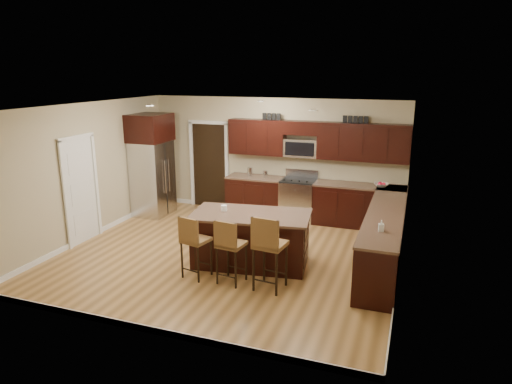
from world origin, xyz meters
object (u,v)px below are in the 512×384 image
at_px(range, 298,199).
at_px(refrigerator, 152,164).
at_px(stool_left, 193,240).
at_px(stool_mid, 229,244).
at_px(stool_right, 268,245).
at_px(island, 251,240).

relative_size(range, refrigerator, 0.47).
bearing_deg(stool_left, stool_mid, 12.46).
bearing_deg(stool_mid, stool_left, -172.56).
relative_size(stool_mid, refrigerator, 0.45).
xyz_separation_m(stool_mid, stool_right, (0.64, -0.01, 0.08)).
bearing_deg(stool_right, refrigerator, 149.91).
xyz_separation_m(island, stool_left, (-0.67, -0.84, 0.23)).
relative_size(island, stool_left, 2.04).
height_order(island, refrigerator, refrigerator).
bearing_deg(stool_mid, stool_right, 6.86).
bearing_deg(stool_mid, island, 94.29).
height_order(range, island, range).
distance_m(stool_left, stool_right, 1.27).
distance_m(island, stool_mid, 0.88).
bearing_deg(island, refrigerator, 140.64).
height_order(range, refrigerator, refrigerator).
xyz_separation_m(range, stool_left, (-0.83, -3.52, 0.19)).
bearing_deg(island, stool_right, -62.80).
bearing_deg(range, island, -93.35).
distance_m(island, stool_right, 1.09).
bearing_deg(refrigerator, island, -31.55).
bearing_deg(range, stool_mid, -93.33).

